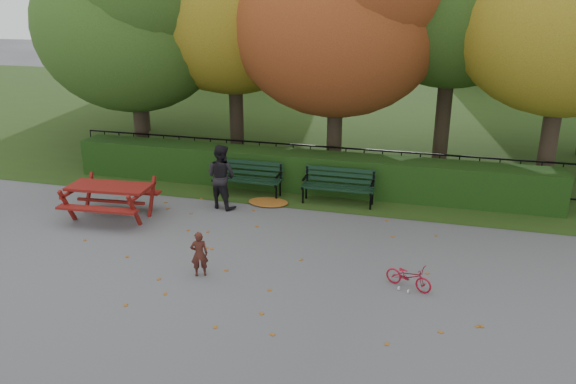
% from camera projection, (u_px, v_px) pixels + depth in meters
% --- Properties ---
extents(ground, '(90.00, 90.00, 0.00)m').
position_uv_depth(ground, '(250.00, 261.00, 11.13)').
color(ground, slate).
rests_on(ground, ground).
extents(grass_strip, '(90.00, 90.00, 0.00)m').
position_uv_depth(grass_strip, '(356.00, 117.00, 23.85)').
color(grass_strip, '#263C15').
rests_on(grass_strip, ground).
extents(hedge, '(13.00, 0.90, 1.00)m').
position_uv_depth(hedge, '(304.00, 171.00, 15.05)').
color(hedge, black).
rests_on(hedge, ground).
extents(iron_fence, '(14.00, 0.04, 1.02)m').
position_uv_depth(iron_fence, '(310.00, 162.00, 15.77)').
color(iron_fence, black).
rests_on(iron_fence, ground).
extents(tree_a, '(5.88, 5.60, 7.48)m').
position_uv_depth(tree_a, '(137.00, 11.00, 15.95)').
color(tree_a, black).
rests_on(tree_a, ground).
extents(tree_c, '(6.30, 6.00, 8.00)m').
position_uv_depth(tree_c, '(349.00, 1.00, 14.71)').
color(tree_c, black).
rests_on(tree_c, ground).
extents(bench_left, '(1.80, 0.57, 0.88)m').
position_uv_depth(bench_left, '(248.00, 175.00, 14.64)').
color(bench_left, black).
rests_on(bench_left, ground).
extents(bench_right, '(1.80, 0.57, 0.88)m').
position_uv_depth(bench_right, '(339.00, 183.00, 14.05)').
color(bench_right, black).
rests_on(bench_right, ground).
extents(picnic_table, '(2.00, 1.66, 0.92)m').
position_uv_depth(picnic_table, '(110.00, 193.00, 13.05)').
color(picnic_table, maroon).
rests_on(picnic_table, ground).
extents(leaf_pile, '(1.07, 0.77, 0.07)m').
position_uv_depth(leaf_pile, '(268.00, 202.00, 14.16)').
color(leaf_pile, brown).
rests_on(leaf_pile, ground).
extents(leaf_scatter, '(9.00, 5.70, 0.01)m').
position_uv_depth(leaf_scatter, '(254.00, 255.00, 11.40)').
color(leaf_scatter, brown).
rests_on(leaf_scatter, ground).
extents(child, '(0.38, 0.33, 0.89)m').
position_uv_depth(child, '(199.00, 254.00, 10.44)').
color(child, '#441D15').
rests_on(child, ground).
extents(adult, '(0.91, 0.79, 1.60)m').
position_uv_depth(adult, '(221.00, 176.00, 13.66)').
color(adult, black).
rests_on(adult, ground).
extents(bicycle, '(0.93, 0.62, 0.46)m').
position_uv_depth(bicycle, '(409.00, 276.00, 10.06)').
color(bicycle, maroon).
rests_on(bicycle, ground).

